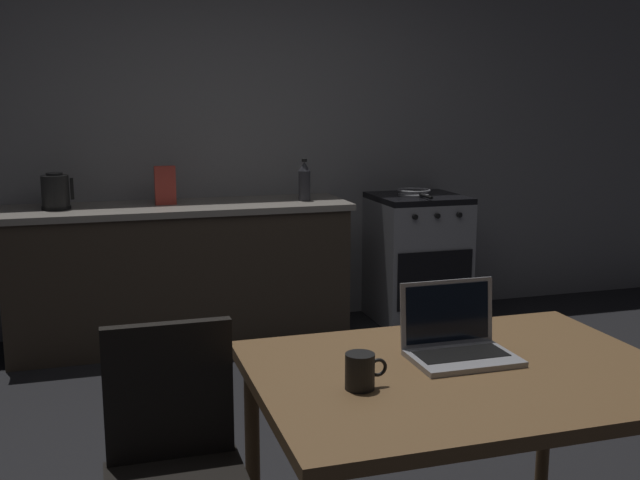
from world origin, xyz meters
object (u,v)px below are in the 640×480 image
Objects in this scene: bottle at (304,181)px; frying_pan at (414,192)px; electric_kettle at (56,192)px; coffee_mug at (361,371)px; stove_oven at (417,258)px; cereal_box at (165,185)px; laptop at (458,343)px; chair at (175,459)px; dining_table at (463,391)px.

frying_pan is (0.79, 0.02, -0.10)m from bottle.
electric_kettle is 3.02m from coffee_mug.
stove_oven is at bearing 62.98° from coffee_mug.
cereal_box reaches higher than coffee_mug.
coffee_mug is 0.50× the size of cereal_box.
cereal_box is at bearing 179.25° from stove_oven.
cereal_box reaches higher than laptop.
laptop is (0.88, -0.03, 0.28)m from chair.
laptop reaches higher than stove_oven.
electric_kettle is (-1.26, 2.82, 0.32)m from dining_table.
electric_kettle is 0.65m from cereal_box.
laptop is 3.02m from electric_kettle.
bottle is (1.13, 2.64, 0.50)m from chair.
coffee_mug is at bearing -37.66° from chair.
laptop is 1.31× the size of cereal_box.
frying_pan is 1.66× the size of cereal_box.
bottle reaches higher than electric_kettle.
frying_pan is (1.07, 2.79, 0.24)m from dining_table.
stove_oven is 1.02m from bottle.
chair is at bearing -113.18° from bottle.
electric_kettle is 1.54m from bottle.
dining_table is 10.26× the size of coffee_mug.
laptop is at bearing -111.22° from frying_pan.
bottle is 1.13× the size of cereal_box.
chair is (-0.85, 0.13, -0.16)m from dining_table.
electric_kettle is 0.81× the size of bottle.
dining_table is at bearing -96.79° from laptop.
stove_oven is at bearing 32.98° from frying_pan.
laptop is 2.82m from cereal_box.
coffee_mug is at bearing -170.78° from dining_table.
stove_oven is 0.71× the size of dining_table.
stove_oven is 0.99× the size of chair.
coffee_mug is (-0.63, -2.82, -0.22)m from bottle.
chair is 3.29× the size of bottle.
stove_oven is 3.26× the size of bottle.
stove_oven reaches higher than dining_table.
stove_oven is 3.67× the size of cereal_box.
stove_oven is 2.22× the size of frying_pan.
electric_kettle is (-1.29, 2.72, 0.20)m from laptop.
dining_table is 0.37m from coffee_mug.
electric_kettle is at bearing 107.63° from coffee_mug.
laptop is 1.17× the size of bottle.
stove_oven is 2.44m from electric_kettle.
frying_pan is at bearing 78.64° from laptop.
dining_table is 5.15× the size of cereal_box.
coffee_mug is at bearing -84.85° from cereal_box.
chair is at bearing -126.18° from stove_oven.
frying_pan is at bearing -147.02° from stove_oven.
chair is at bearing -125.87° from frying_pan.
chair is 2.91m from bottle.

